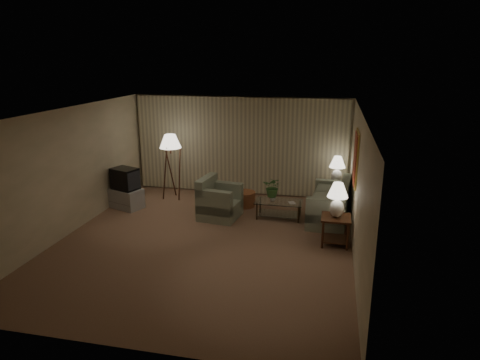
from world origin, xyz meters
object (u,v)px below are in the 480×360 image
(sofa, at_px, (329,205))
(armchair, at_px, (220,202))
(side_table_far, at_px, (336,191))
(crt_tv, at_px, (125,179))
(side_table_near, at_px, (336,225))
(tv_cabinet, at_px, (126,198))
(coffee_table, at_px, (279,207))
(table_lamp_near, at_px, (337,197))
(table_lamp_far, at_px, (337,167))
(floor_lamp, at_px, (171,165))
(vase, at_px, (273,198))
(ottoman, at_px, (244,199))

(sofa, xyz_separation_m, armchair, (-2.54, -0.38, 0.01))
(armchair, bearing_deg, side_table_far, -53.70)
(crt_tv, bearing_deg, side_table_near, 7.77)
(tv_cabinet, distance_m, crt_tv, 0.52)
(side_table_near, relative_size, side_table_far, 1.00)
(coffee_table, bearing_deg, table_lamp_near, -43.47)
(sofa, height_order, crt_tv, crt_tv)
(table_lamp_near, distance_m, coffee_table, 1.96)
(table_lamp_near, bearing_deg, table_lamp_far, 90.00)
(coffee_table, distance_m, tv_cabinet, 3.88)
(side_table_far, xyz_separation_m, floor_lamp, (-4.32, -0.37, 0.53))
(floor_lamp, height_order, vase, floor_lamp)
(side_table_near, height_order, tv_cabinet, side_table_near)
(crt_tv, distance_m, ottoman, 3.06)
(tv_cabinet, relative_size, crt_tv, 1.25)
(side_table_far, distance_m, crt_tv, 5.38)
(table_lamp_near, xyz_separation_m, coffee_table, (-1.32, 1.25, -0.75))
(ottoman, bearing_deg, coffee_table, -33.65)
(sofa, bearing_deg, side_table_far, 177.75)
(tv_cabinet, bearing_deg, side_table_far, 34.41)
(sofa, distance_m, vase, 1.33)
(sofa, height_order, coffee_table, sofa)
(sofa, relative_size, tv_cabinet, 1.99)
(side_table_near, xyz_separation_m, coffee_table, (-1.32, 1.25, -0.14))
(table_lamp_far, xyz_separation_m, coffee_table, (-1.32, -1.21, -0.74))
(side_table_far, xyz_separation_m, table_lamp_far, (0.00, 0.00, 0.62))
(tv_cabinet, bearing_deg, crt_tv, 0.00)
(coffee_table, height_order, crt_tv, crt_tv)
(table_lamp_near, bearing_deg, vase, 139.60)
(armchair, bearing_deg, side_table_near, -102.49)
(armchair, height_order, ottoman, armchair)
(coffee_table, xyz_separation_m, tv_cabinet, (-3.88, -0.11, -0.03))
(side_table_far, distance_m, table_lamp_near, 2.54)
(table_lamp_far, relative_size, coffee_table, 0.63)
(sofa, xyz_separation_m, table_lamp_far, (0.15, 1.11, 0.64))
(coffee_table, relative_size, ottoman, 1.96)
(armchair, xyz_separation_m, vase, (1.23, 0.28, 0.10))
(crt_tv, bearing_deg, table_lamp_far, 34.41)
(sofa, bearing_deg, coffee_table, -79.68)
(table_lamp_near, bearing_deg, tv_cabinet, 167.68)
(armchair, bearing_deg, floor_lamp, 62.86)
(ottoman, distance_m, vase, 1.09)
(side_table_near, relative_size, table_lamp_far, 0.86)
(side_table_far, bearing_deg, sofa, -97.68)
(sofa, bearing_deg, vase, -80.24)
(ottoman, bearing_deg, crt_tv, -165.24)
(table_lamp_near, height_order, vase, table_lamp_near)
(table_lamp_far, bearing_deg, coffee_table, -137.40)
(sofa, height_order, side_table_far, sofa)
(sofa, distance_m, crt_tv, 5.07)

